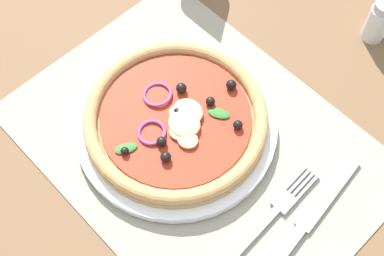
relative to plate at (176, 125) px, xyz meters
The scene contains 7 objects.
ground_plane 4.13cm from the plate, ahead, with size 190.00×140.00×2.40cm, color brown.
placemat 3.56cm from the plate, ahead, with size 45.28×33.25×0.40cm, color gray.
plate is the anchor object (origin of this frame).
pizza 1.77cm from the plate, 13.85° to the left, with size 23.14×23.14×2.67cm.
fork 16.39cm from the plate, ahead, with size 2.44×18.05×0.44cm.
knife 19.88cm from the plate, ahead, with size 3.89×20.06×0.62cm.
pepper_shaker 31.57cm from the plate, 74.69° to the left, with size 3.20×3.20×6.70cm.
Camera 1 is at (21.17, -21.41, 59.52)cm, focal length 49.16 mm.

